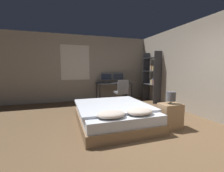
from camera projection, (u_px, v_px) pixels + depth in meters
name	position (u px, v px, depth m)	size (l,w,h in m)	color
ground_plane	(167.00, 151.00, 2.45)	(20.00, 20.00, 0.00)	brown
wall_back	(100.00, 68.00, 6.45)	(12.00, 0.08, 2.70)	#9E9384
wall_side_right	(194.00, 68.00, 4.36)	(0.06, 12.00, 2.70)	#9E9384
bed	(114.00, 114.00, 3.62)	(1.69, 1.99, 0.55)	#846647
nightstand	(170.00, 116.00, 3.36)	(0.47, 0.35, 0.56)	#997551
bedside_lamp	(171.00, 96.00, 3.31)	(0.20, 0.20, 0.27)	gray
desk	(114.00, 85.00, 6.30)	(1.47, 0.67, 0.76)	#38383D
monitor_left	(106.00, 77.00, 6.40)	(0.50, 0.16, 0.40)	#B7B7BC
monitor_right	(118.00, 77.00, 6.57)	(0.50, 0.16, 0.40)	#B7B7BC
keyboard	(116.00, 83.00, 6.08)	(0.41, 0.13, 0.02)	#B7B7BC
computer_mouse	(123.00, 83.00, 6.17)	(0.07, 0.05, 0.04)	#B7B7BC
office_chair	(122.00, 94.00, 5.70)	(0.52, 0.52, 0.92)	black
bookshelf	(153.00, 75.00, 6.00)	(0.33, 0.84, 2.01)	#333338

